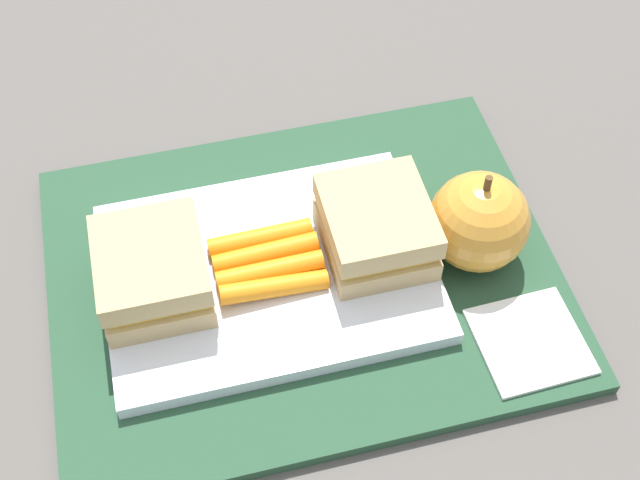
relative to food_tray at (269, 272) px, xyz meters
name	(u,v)px	position (x,y,z in m)	size (l,w,h in m)	color
ground_plane	(303,278)	(0.03, 0.00, -0.02)	(2.40, 2.40, 0.00)	#56514C
lunchbag_mat	(303,274)	(0.03, 0.00, -0.01)	(0.36, 0.28, 0.01)	#284C33
food_tray	(269,272)	(0.00, 0.00, 0.00)	(0.23, 0.17, 0.01)	white
sandwich_half_left	(152,271)	(-0.08, 0.00, 0.03)	(0.07, 0.08, 0.04)	tan
sandwich_half_right	(376,227)	(0.08, 0.00, 0.03)	(0.07, 0.08, 0.04)	tan
carrot_sticks_bundle	(267,262)	(0.00, 0.00, 0.01)	(0.08, 0.06, 0.02)	orange
apple	(479,222)	(0.15, -0.01, 0.03)	(0.07, 0.07, 0.08)	gold
paper_napkin	(530,341)	(0.16, -0.09, 0.00)	(0.07, 0.07, 0.00)	white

